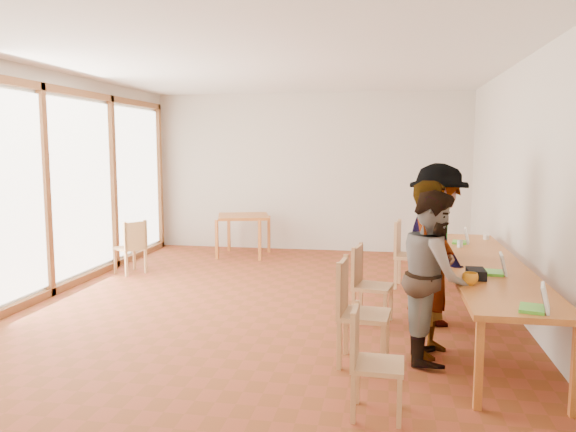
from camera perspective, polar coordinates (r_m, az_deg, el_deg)
name	(u,v)px	position (r m, az deg, el deg)	size (l,w,h in m)	color
ground	(266,306)	(7.10, -2.24, -9.17)	(8.00, 8.00, 0.00)	brown
wall_back	(310,172)	(10.77, 2.22, 4.46)	(6.00, 0.10, 3.00)	beige
wall_front	(103,239)	(3.07, -18.32, -2.28)	(6.00, 0.10, 3.00)	beige
wall_right	(526,190)	(6.86, 23.03, 2.47)	(0.10, 8.00, 3.00)	beige
window_wall	(44,184)	(8.00, -23.52, 3.01)	(0.10, 8.00, 3.00)	white
ceiling	(265,58)	(6.90, -2.36, 15.70)	(6.00, 8.00, 0.04)	white
communal_table	(484,267)	(6.39, 19.30, -4.89)	(0.80, 4.00, 0.75)	#C5672B
side_table	(243,219)	(10.24, -4.55, -0.35)	(0.90, 0.90, 0.75)	#C5672B
chair_near	(366,350)	(4.27, 7.93, -13.29)	(0.39, 0.39, 0.43)	tan
chair_mid	(353,300)	(5.20, 6.61, -8.49)	(0.49, 0.49, 0.51)	tan
chair_far	(365,276)	(6.41, 7.81, -6.03)	(0.48, 0.48, 0.47)	tan
chair_empty	(404,247)	(8.09, 11.72, -3.10)	(0.50, 0.50, 0.50)	tan
chair_spare	(133,242)	(9.07, -15.49, -2.52)	(0.55, 0.55, 0.45)	tan
person_near	(432,269)	(5.50, 14.43, -5.22)	(0.61, 0.40, 1.67)	gray
person_mid	(434,275)	(5.39, 14.62, -5.86)	(0.77, 0.60, 1.59)	gray
person_far	(437,245)	(6.46, 14.89, -2.82)	(1.16, 0.67, 1.80)	gray
laptop_near	(538,303)	(4.67, 24.10, -8.11)	(0.27, 0.29, 0.21)	#58CB35
laptop_mid	(498,268)	(5.83, 20.57, -5.00)	(0.24, 0.27, 0.21)	#58CB35
laptop_far	(463,239)	(7.54, 17.36, -2.25)	(0.24, 0.27, 0.20)	#58CB35
yellow_mug	(470,279)	(5.31, 18.01, -6.09)	(0.14, 0.14, 0.11)	orange
green_bottle	(445,235)	(7.24, 15.62, -1.89)	(0.07, 0.07, 0.28)	#117721
clear_glass	(460,244)	(7.23, 17.07, -2.71)	(0.07, 0.07, 0.09)	silver
condiment_cup	(486,237)	(7.97, 19.48, -2.03)	(0.08, 0.08, 0.06)	white
pink_phone	(540,311)	(4.66, 24.21, -8.78)	(0.05, 0.10, 0.01)	#DA3A69
black_pouch	(476,274)	(5.58, 18.56, -5.58)	(0.16, 0.26, 0.09)	black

